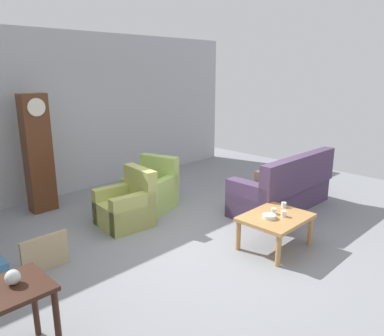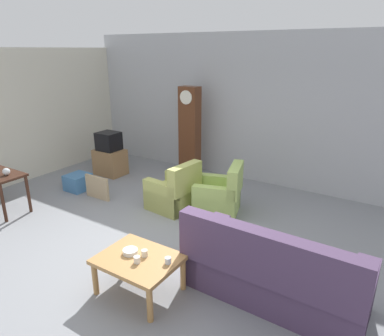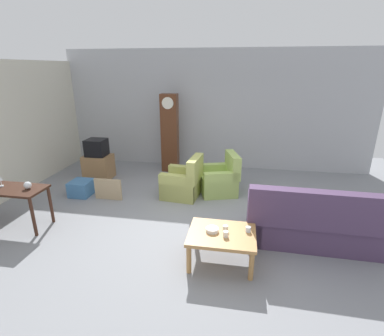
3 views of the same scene
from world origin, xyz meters
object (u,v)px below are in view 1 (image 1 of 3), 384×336
coffee_table_wood (276,220)px  cup_cream_tall (274,211)px  glass_dome_cloche (13,277)px  bowl_white_stacked (269,216)px  armchair_olive_far (152,191)px  armchair_olive_near (127,207)px  grandfather_clock (38,154)px  cup_white_porcelain (284,214)px  framed_picture_leaning (45,253)px  couch_floral (283,190)px  cup_blue_rimmed (284,205)px

coffee_table_wood → cup_cream_tall: size_ratio=11.53×
glass_dome_cloche → bowl_white_stacked: size_ratio=0.69×
armchair_olive_far → bowl_white_stacked: bearing=-88.3°
armchair_olive_near → coffee_table_wood: size_ratio=0.96×
armchair_olive_far → coffee_table_wood: (0.22, -2.48, 0.10)m
bowl_white_stacked → grandfather_clock: bearing=112.5°
coffee_table_wood → grandfather_clock: 4.18m
bowl_white_stacked → cup_white_porcelain: bearing=-27.8°
bowl_white_stacked → framed_picture_leaning: bearing=145.1°
armchair_olive_near → glass_dome_cloche: size_ratio=7.22×
armchair_olive_far → cup_white_porcelain: bearing=-83.9°
glass_dome_cloche → bowl_white_stacked: bearing=-7.0°
framed_picture_leaning → cup_cream_tall: (2.62, -1.65, 0.29)m
grandfather_clock → cup_cream_tall: size_ratio=25.00×
couch_floral → coffee_table_wood: couch_floral is taller
armchair_olive_far → coffee_table_wood: armchair_olive_far is taller
framed_picture_leaning → cup_white_porcelain: size_ratio=7.27×
armchair_olive_far → coffee_table_wood: 2.49m
couch_floral → armchair_olive_far: bearing=132.9°
coffee_table_wood → glass_dome_cloche: 3.43m
grandfather_clock → cup_white_porcelain: (1.75, -3.85, -0.53)m
glass_dome_cloche → cup_blue_rimmed: glass_dome_cloche is taller
armchair_olive_far → cup_cream_tall: armchair_olive_far is taller
glass_dome_cloche → bowl_white_stacked: (3.24, -0.40, -0.30)m
glass_dome_cloche → cup_cream_tall: bearing=-5.9°
armchair_olive_near → armchair_olive_far: 0.85m
grandfather_clock → cup_blue_rimmed: bearing=-60.6°
cup_cream_tall → armchair_olive_far: bearing=96.2°
framed_picture_leaning → armchair_olive_near: bearing=15.7°
armchair_olive_far → cup_cream_tall: bearing=-83.8°
couch_floral → armchair_olive_near: size_ratio=2.30×
glass_dome_cloche → framed_picture_leaning: bearing=58.2°
framed_picture_leaning → cup_blue_rimmed: 3.37m
bowl_white_stacked → coffee_table_wood: bearing=-7.2°
armchair_olive_far → cup_white_porcelain: (0.27, -2.57, 0.22)m
glass_dome_cloche → armchair_olive_near: bearing=36.3°
grandfather_clock → glass_dome_cloche: (-1.68, -3.35, -0.24)m
cup_white_porcelain → bowl_white_stacked: 0.23m
framed_picture_leaning → glass_dome_cloche: size_ratio=4.71×
armchair_olive_near → coffee_table_wood: bearing=-65.0°
couch_floral → cup_cream_tall: 1.53m
grandfather_clock → cup_white_porcelain: bearing=-65.6°
grandfather_clock → cup_white_porcelain: grandfather_clock is taller
framed_picture_leaning → cup_blue_rimmed: (2.94, -1.62, 0.29)m
coffee_table_wood → cup_blue_rimmed: bearing=14.9°
couch_floral → framed_picture_leaning: couch_floral is taller
framed_picture_leaning → cup_cream_tall: bearing=-32.2°
coffee_table_wood → cup_blue_rimmed: cup_blue_rimmed is taller
couch_floral → cup_white_porcelain: 1.59m
cup_blue_rimmed → bowl_white_stacked: 0.52m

